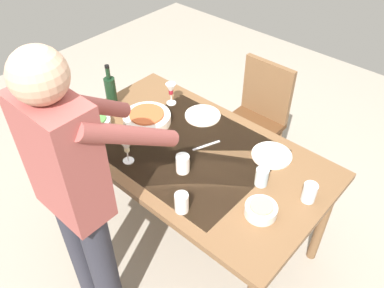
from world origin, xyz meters
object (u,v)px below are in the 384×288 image
(wine_glass_left, at_px, (171,90))
(water_cup_far_left, at_px, (182,203))
(side_bowl_salad, at_px, (96,123))
(dinner_plate_near, at_px, (272,155))
(wine_bottle, at_px, (111,91))
(water_cup_near_right, at_px, (183,164))
(serving_bowl_pasta, at_px, (147,118))
(dining_table, at_px, (192,160))
(person_server, at_px, (77,191))
(wine_glass_right, at_px, (127,147))
(dinner_plate_far, at_px, (203,115))
(chair_near, at_px, (257,114))
(water_cup_far_right, at_px, (309,193))
(side_bowl_bread, at_px, (261,210))
(water_cup_near_left, at_px, (262,177))

(wine_glass_left, bearing_deg, water_cup_far_left, 137.19)
(water_cup_far_left, distance_m, side_bowl_salad, 0.86)
(wine_glass_left, distance_m, dinner_plate_near, 0.80)
(wine_bottle, distance_m, water_cup_far_left, 1.02)
(water_cup_near_right, xyz_separation_m, dinner_plate_near, (-0.30, -0.43, -0.05))
(serving_bowl_pasta, bearing_deg, dinner_plate_near, -161.50)
(dining_table, height_order, wine_glass_left, wine_glass_left)
(person_server, bearing_deg, wine_glass_right, -70.88)
(person_server, distance_m, wine_glass_right, 0.45)
(person_server, xyz_separation_m, dinner_plate_far, (0.10, -1.01, -0.19))
(chair_near, bearing_deg, water_cup_far_right, 136.99)
(side_bowl_salad, height_order, dinner_plate_far, side_bowl_salad)
(dinner_plate_near, bearing_deg, wine_glass_right, 44.72)
(wine_bottle, relative_size, dinner_plate_near, 1.29)
(side_bowl_bread, bearing_deg, person_server, 43.40)
(water_cup_near_left, bearing_deg, water_cup_far_right, -164.45)
(person_server, bearing_deg, dining_table, -95.16)
(water_cup_near_left, bearing_deg, chair_near, -55.86)
(water_cup_far_right, distance_m, dinner_plate_far, 0.88)
(side_bowl_salad, bearing_deg, wine_glass_left, -108.91)
(water_cup_near_left, bearing_deg, serving_bowl_pasta, 2.19)
(wine_glass_left, bearing_deg, wine_glass_right, 110.55)
(wine_glass_right, bearing_deg, water_cup_far_left, 172.90)
(wine_glass_right, bearing_deg, water_cup_far_right, -155.02)
(side_bowl_bread, height_order, dinner_plate_near, side_bowl_bread)
(dining_table, xyz_separation_m, dinner_plate_far, (0.17, -0.29, 0.08))
(person_server, xyz_separation_m, wine_bottle, (0.64, -0.71, -0.08))
(water_cup_far_left, xyz_separation_m, serving_bowl_pasta, (0.65, -0.38, -0.02))
(dining_table, relative_size, person_server, 0.94)
(chair_near, height_order, water_cup_near_left, chair_near)
(side_bowl_salad, bearing_deg, wine_bottle, -62.87)
(water_cup_far_left, bearing_deg, dinner_plate_near, -100.40)
(water_cup_far_left, relative_size, serving_bowl_pasta, 0.36)
(dining_table, bearing_deg, chair_near, -83.91)
(wine_glass_left, height_order, water_cup_near_right, wine_glass_left)
(water_cup_far_left, relative_size, dinner_plate_far, 0.47)
(dining_table, relative_size, side_bowl_bread, 9.94)
(wine_glass_right, xyz_separation_m, side_bowl_salad, (0.38, -0.08, -0.07))
(wine_glass_right, bearing_deg, person_server, 109.12)
(wine_bottle, xyz_separation_m, dinner_plate_far, (-0.53, -0.30, -0.10))
(side_bowl_bread, bearing_deg, water_cup_far_left, 37.82)
(wine_glass_right, distance_m, side_bowl_salad, 0.40)
(person_server, xyz_separation_m, dinner_plate_near, (-0.44, -0.99, -0.19))
(wine_glass_left, xyz_separation_m, dinner_plate_near, (-0.79, -0.00, -0.10))
(water_cup_near_left, bearing_deg, water_cup_far_left, 64.75)
(wine_glass_right, distance_m, water_cup_far_left, 0.47)
(serving_bowl_pasta, xyz_separation_m, dinner_plate_near, (-0.76, -0.25, -0.03))
(person_server, relative_size, water_cup_far_left, 15.69)
(dining_table, distance_m, wine_glass_left, 0.53)
(chair_near, height_order, dinner_plate_far, chair_near)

